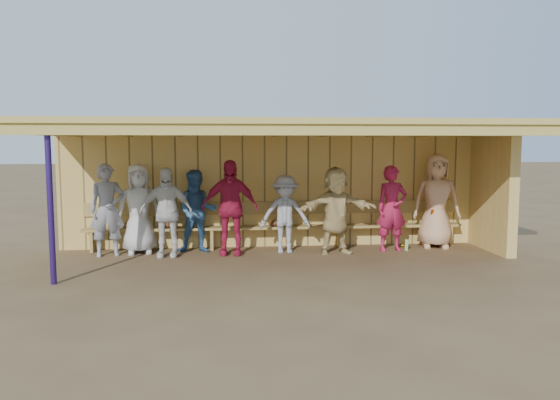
% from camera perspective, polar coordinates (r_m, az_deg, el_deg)
% --- Properties ---
extents(ground, '(90.00, 90.00, 0.00)m').
position_cam_1_polar(ground, '(10.01, 0.20, -6.20)').
color(ground, brown).
rests_on(ground, ground).
extents(player_a, '(0.71, 0.56, 1.73)m').
position_cam_1_polar(player_a, '(10.66, -17.61, -1.00)').
color(player_a, gray).
rests_on(player_a, ground).
extents(player_b, '(0.93, 0.69, 1.73)m').
position_cam_1_polar(player_b, '(10.74, -14.53, -0.88)').
color(player_b, silver).
rests_on(player_b, ground).
extents(player_c, '(0.79, 0.62, 1.60)m').
position_cam_1_polar(player_c, '(10.64, -8.66, -1.17)').
color(player_c, '#376597').
rests_on(player_c, ground).
extents(player_d, '(1.09, 0.54, 1.80)m').
position_cam_1_polar(player_d, '(10.33, -5.29, -0.78)').
color(player_d, '#B81D41').
rests_on(player_d, ground).
extents(player_e, '(0.98, 0.57, 1.50)m').
position_cam_1_polar(player_e, '(10.51, 0.53, -1.47)').
color(player_e, '#96989E').
rests_on(player_e, ground).
extents(player_f, '(1.61, 0.78, 1.67)m').
position_cam_1_polar(player_f, '(10.41, 5.86, -1.09)').
color(player_f, '#D6BB78').
rests_on(player_f, ground).
extents(player_g, '(0.64, 0.45, 1.67)m').
position_cam_1_polar(player_g, '(10.87, 11.61, -0.87)').
color(player_g, '#AE1B44').
rests_on(player_g, ground).
extents(player_h, '(1.04, 0.79, 1.90)m').
position_cam_1_polar(player_h, '(11.41, 16.03, -0.09)').
color(player_h, tan).
rests_on(player_h, ground).
extents(player_extra, '(1.00, 0.46, 1.67)m').
position_cam_1_polar(player_extra, '(10.32, -11.81, -1.26)').
color(player_extra, silver).
rests_on(player_extra, ground).
extents(dugout_structure, '(8.80, 3.20, 2.50)m').
position_cam_1_polar(dugout_structure, '(10.51, 1.93, 3.71)').
color(dugout_structure, '#DCB55E').
rests_on(dugout_structure, ground).
extents(bench, '(7.60, 0.34, 0.93)m').
position_cam_1_polar(bench, '(11.01, -0.39, -2.28)').
color(bench, tan).
rests_on(bench, ground).
extents(dugout_equipment, '(6.16, 0.62, 0.80)m').
position_cam_1_polar(dugout_equipment, '(10.84, -4.54, -2.63)').
color(dugout_equipment, orange).
rests_on(dugout_equipment, ground).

